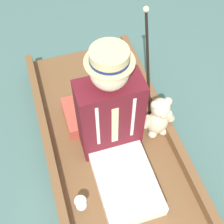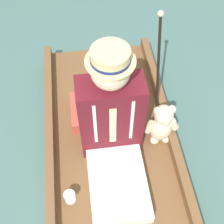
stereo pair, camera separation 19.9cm
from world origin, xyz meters
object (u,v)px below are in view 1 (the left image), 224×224
Objects in this scene: seated_person at (114,125)px; walking_cane at (148,57)px; teddy_bear at (159,118)px; wine_glass at (81,202)px.

seated_person is 1.13× the size of walking_cane.
teddy_bear is 0.47× the size of walking_cane.
wine_glass is at bearing 45.97° from walking_cane.
seated_person is 2.41× the size of teddy_bear.
seated_person is 0.41m from teddy_bear.
seated_person is 0.55m from wine_glass.
seated_person reaches higher than teddy_bear.
walking_cane is at bearing -134.03° from wine_glass.
wine_glass is 1.10m from walking_cane.
seated_person is 0.57m from walking_cane.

